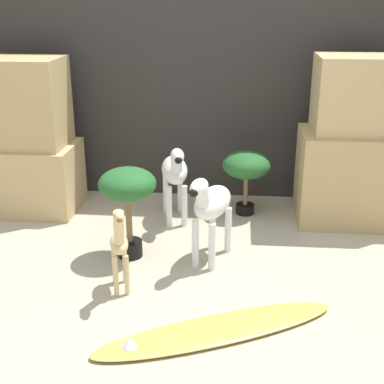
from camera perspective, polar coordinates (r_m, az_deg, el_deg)
name	(u,v)px	position (r m, az deg, el deg)	size (l,w,h in m)	color
ground_plane	(164,298)	(3.11, -3.04, -11.26)	(14.00, 14.00, 0.00)	#B2A88E
wall_back	(190,64)	(4.40, -0.17, 13.52)	(6.40, 0.08, 2.20)	#2D2B28
rock_pillar_left	(18,142)	(4.36, -18.03, 5.14)	(0.87, 0.55, 1.19)	tan
rock_pillar_right	(360,149)	(4.13, 17.52, 4.43)	(0.87, 0.55, 1.23)	tan
zebra_right	(211,205)	(3.35, 2.03, -1.42)	(0.31, 0.52, 0.62)	white
zebra_left	(175,172)	(3.96, -1.84, 2.12)	(0.27, 0.52, 0.62)	white
giraffe_figurine	(119,244)	(3.06, -7.76, -5.49)	(0.16, 0.33, 0.56)	#E0C184
potted_palm_front	(246,168)	(4.11, 5.83, 2.62)	(0.37, 0.37, 0.50)	black
potted_palm_back	(128,191)	(3.40, -6.88, 0.15)	(0.37, 0.37, 0.61)	black
surfboard	(215,330)	(2.83, 2.50, -14.48)	(1.30, 0.79, 0.08)	gold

